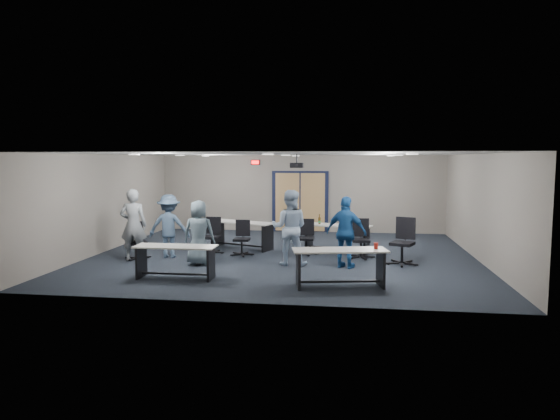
# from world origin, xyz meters

# --- Properties ---
(floor) EXTENTS (10.00, 10.00, 0.00)m
(floor) POSITION_xyz_m (0.00, 0.00, 0.00)
(floor) COLOR black
(floor) RESTS_ON ground
(back_wall) EXTENTS (10.00, 0.04, 2.70)m
(back_wall) POSITION_xyz_m (0.00, 4.50, 1.35)
(back_wall) COLOR gray
(back_wall) RESTS_ON floor
(front_wall) EXTENTS (10.00, 0.04, 2.70)m
(front_wall) POSITION_xyz_m (0.00, -4.50, 1.35)
(front_wall) COLOR gray
(front_wall) RESTS_ON floor
(left_wall) EXTENTS (0.04, 9.00, 2.70)m
(left_wall) POSITION_xyz_m (-5.00, 0.00, 1.35)
(left_wall) COLOR gray
(left_wall) RESTS_ON floor
(right_wall) EXTENTS (0.04, 9.00, 2.70)m
(right_wall) POSITION_xyz_m (5.00, 0.00, 1.35)
(right_wall) COLOR gray
(right_wall) RESTS_ON floor
(ceiling) EXTENTS (10.00, 9.00, 0.04)m
(ceiling) POSITION_xyz_m (0.00, 0.00, 2.70)
(ceiling) COLOR white
(ceiling) RESTS_ON back_wall
(double_door) EXTENTS (2.00, 0.07, 2.20)m
(double_door) POSITION_xyz_m (0.00, 4.46, 1.05)
(double_door) COLOR black
(double_door) RESTS_ON back_wall
(exit_sign) EXTENTS (0.32, 0.07, 0.18)m
(exit_sign) POSITION_xyz_m (-1.60, 4.44, 2.45)
(exit_sign) COLOR black
(exit_sign) RESTS_ON back_wall
(ceiling_projector) EXTENTS (0.35, 0.32, 0.37)m
(ceiling_projector) POSITION_xyz_m (0.30, 0.50, 2.40)
(ceiling_projector) COLOR black
(ceiling_projector) RESTS_ON ceiling
(ceiling_can_lights) EXTENTS (6.24, 5.74, 0.02)m
(ceiling_can_lights) POSITION_xyz_m (0.00, 0.25, 2.67)
(ceiling_can_lights) COLOR white
(ceiling_can_lights) RESTS_ON ceiling
(table_front_left) EXTENTS (1.76, 0.60, 0.71)m
(table_front_left) POSITION_xyz_m (-1.96, -2.88, 0.49)
(table_front_left) COLOR #AEABA4
(table_front_left) RESTS_ON floor
(table_front_right) EXTENTS (1.97, 0.98, 0.89)m
(table_front_right) POSITION_xyz_m (1.57, -3.10, 0.53)
(table_front_right) COLOR #AEABA4
(table_front_right) RESTS_ON floor
(table_back_left) EXTENTS (2.02, 1.28, 0.78)m
(table_back_left) POSITION_xyz_m (-1.31, 0.85, 0.53)
(table_back_left) COLOR #AEABA4
(table_back_left) RESTS_ON floor
(table_back_right) EXTENTS (1.96, 1.07, 1.03)m
(table_back_right) POSITION_xyz_m (1.40, 0.72, 0.52)
(table_back_right) COLOR #AEABA4
(table_back_right) RESTS_ON floor
(chair_back_a) EXTENTS (0.65, 0.65, 0.99)m
(chair_back_a) POSITION_xyz_m (-1.97, -0.03, 0.50)
(chair_back_a) COLOR black
(chair_back_a) RESTS_ON floor
(chair_back_b) EXTENTS (0.61, 0.61, 0.94)m
(chair_back_b) POSITION_xyz_m (-1.10, -0.16, 0.47)
(chair_back_b) COLOR black
(chair_back_b) RESTS_ON floor
(chair_back_c) EXTENTS (0.60, 0.60, 0.95)m
(chair_back_c) POSITION_xyz_m (0.59, 0.20, 0.48)
(chair_back_c) COLOR black
(chair_back_c) RESTS_ON floor
(chair_back_d) EXTENTS (0.67, 0.67, 1.02)m
(chair_back_d) POSITION_xyz_m (2.05, -0.08, 0.51)
(chair_back_d) COLOR black
(chair_back_d) RESTS_ON floor
(chair_loose_left) EXTENTS (0.84, 0.84, 0.95)m
(chair_loose_left) POSITION_xyz_m (-3.64, -1.04, 0.48)
(chair_loose_left) COLOR black
(chair_loose_left) RESTS_ON floor
(chair_loose_right) EXTENTS (0.95, 0.95, 1.15)m
(chair_loose_right) POSITION_xyz_m (3.02, -0.79, 0.57)
(chair_loose_right) COLOR black
(chair_loose_right) RESTS_ON floor
(person_gray) EXTENTS (0.73, 0.54, 1.83)m
(person_gray) POSITION_xyz_m (-3.66, -1.22, 0.92)
(person_gray) COLOR gray
(person_gray) RESTS_ON floor
(person_plaid) EXTENTS (0.79, 0.53, 1.58)m
(person_plaid) POSITION_xyz_m (-1.87, -1.48, 0.79)
(person_plaid) COLOR slate
(person_plaid) RESTS_ON floor
(person_lightblue) EXTENTS (0.89, 0.70, 1.83)m
(person_lightblue) POSITION_xyz_m (0.31, -1.16, 0.92)
(person_lightblue) COLOR #9BB2CE
(person_lightblue) RESTS_ON floor
(person_navy) EXTENTS (1.08, 0.76, 1.70)m
(person_navy) POSITION_xyz_m (1.67, -1.32, 0.85)
(person_navy) COLOR navy
(person_navy) RESTS_ON floor
(person_back) EXTENTS (1.13, 0.73, 1.65)m
(person_back) POSITION_xyz_m (-2.92, -0.68, 0.83)
(person_back) COLOR #3D536E
(person_back) RESTS_ON floor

